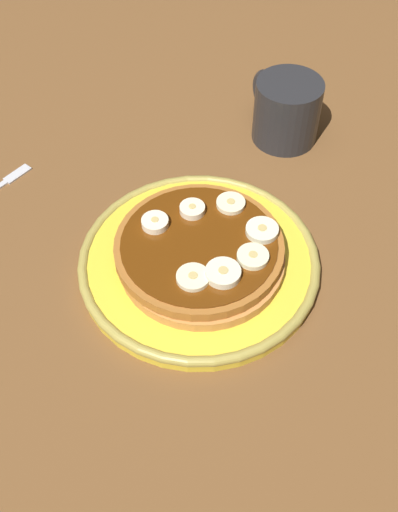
{
  "coord_description": "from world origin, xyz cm",
  "views": [
    {
      "loc": [
        -35.84,
        19.81,
        51.72
      ],
      "look_at": [
        0.0,
        0.0,
        1.98
      ],
      "focal_mm": 43.2,
      "sensor_mm": 36.0,
      "label": 1
    }
  ],
  "objects_px": {
    "banana_slice_1": "(227,272)",
    "banana_slice_2": "(231,204)",
    "banana_slice_3": "(262,231)",
    "pancake_stack": "(200,253)",
    "banana_slice_0": "(192,210)",
    "banana_slice_5": "(193,278)",
    "coffee_mug": "(285,109)",
    "plate": "(199,262)",
    "banana_slice_6": "(253,257)",
    "banana_slice_4": "(155,223)"
  },
  "relations": [
    {
      "from": "banana_slice_1",
      "to": "banana_slice_2",
      "type": "relative_size",
      "value": 1.13
    },
    {
      "from": "plate",
      "to": "pancake_stack",
      "type": "xyz_separation_m",
      "value": [
        -0.0,
        0.0,
        0.02
      ]
    },
    {
      "from": "plate",
      "to": "banana_slice_3",
      "type": "relative_size",
      "value": 7.48
    },
    {
      "from": "banana_slice_2",
      "to": "banana_slice_3",
      "type": "xyz_separation_m",
      "value": [
        -0.05,
        -0.01,
        0.0
      ]
    },
    {
      "from": "banana_slice_1",
      "to": "banana_slice_6",
      "type": "bearing_deg",
      "value": -82.16
    },
    {
      "from": "banana_slice_0",
      "to": "banana_slice_5",
      "type": "xyz_separation_m",
      "value": [
        -0.08,
        0.04,
        -0.0
      ]
    },
    {
      "from": "plate",
      "to": "banana_slice_1",
      "type": "distance_m",
      "value": 0.06
    },
    {
      "from": "banana_slice_5",
      "to": "banana_slice_3",
      "type": "bearing_deg",
      "value": -78.39
    },
    {
      "from": "pancake_stack",
      "to": "banana_slice_0",
      "type": "height_order",
      "value": "banana_slice_0"
    },
    {
      "from": "banana_slice_1",
      "to": "coffee_mug",
      "type": "bearing_deg",
      "value": -46.07
    },
    {
      "from": "plate",
      "to": "banana_slice_2",
      "type": "bearing_deg",
      "value": -61.43
    },
    {
      "from": "plate",
      "to": "banana_slice_3",
      "type": "height_order",
      "value": "banana_slice_3"
    },
    {
      "from": "banana_slice_0",
      "to": "banana_slice_6",
      "type": "height_order",
      "value": "banana_slice_0"
    },
    {
      "from": "pancake_stack",
      "to": "banana_slice_3",
      "type": "xyz_separation_m",
      "value": [
        -0.02,
        -0.06,
        0.02
      ]
    },
    {
      "from": "pancake_stack",
      "to": "banana_slice_6",
      "type": "bearing_deg",
      "value": -137.19
    },
    {
      "from": "banana_slice_1",
      "to": "banana_slice_2",
      "type": "height_order",
      "value": "banana_slice_1"
    },
    {
      "from": "banana_slice_6",
      "to": "coffee_mug",
      "type": "bearing_deg",
      "value": -41.59
    },
    {
      "from": "banana_slice_5",
      "to": "banana_slice_0",
      "type": "bearing_deg",
      "value": -28.12
    },
    {
      "from": "banana_slice_0",
      "to": "banana_slice_3",
      "type": "xyz_separation_m",
      "value": [
        -0.06,
        -0.05,
        -0.0
      ]
    },
    {
      "from": "banana_slice_0",
      "to": "pancake_stack",
      "type": "bearing_deg",
      "value": 161.06
    },
    {
      "from": "banana_slice_6",
      "to": "banana_slice_1",
      "type": "bearing_deg",
      "value": 97.84
    },
    {
      "from": "banana_slice_0",
      "to": "banana_slice_1",
      "type": "bearing_deg",
      "value": 173.43
    },
    {
      "from": "pancake_stack",
      "to": "banana_slice_2",
      "type": "bearing_deg",
      "value": -59.05
    },
    {
      "from": "pancake_stack",
      "to": "banana_slice_5",
      "type": "distance_m",
      "value": 0.05
    },
    {
      "from": "banana_slice_2",
      "to": "banana_slice_6",
      "type": "bearing_deg",
      "value": 165.88
    },
    {
      "from": "banana_slice_2",
      "to": "plate",
      "type": "bearing_deg",
      "value": 118.57
    },
    {
      "from": "plate",
      "to": "banana_slice_6",
      "type": "relative_size",
      "value": 7.92
    },
    {
      "from": "pancake_stack",
      "to": "coffee_mug",
      "type": "distance_m",
      "value": 0.25
    },
    {
      "from": "banana_slice_3",
      "to": "coffee_mug",
      "type": "xyz_separation_m",
      "value": [
        0.16,
        -0.14,
        -0.0
      ]
    },
    {
      "from": "banana_slice_2",
      "to": "banana_slice_5",
      "type": "relative_size",
      "value": 0.94
    },
    {
      "from": "banana_slice_2",
      "to": "banana_slice_3",
      "type": "height_order",
      "value": "banana_slice_3"
    },
    {
      "from": "plate",
      "to": "banana_slice_4",
      "type": "bearing_deg",
      "value": 33.03
    },
    {
      "from": "banana_slice_2",
      "to": "banana_slice_5",
      "type": "bearing_deg",
      "value": 129.28
    },
    {
      "from": "plate",
      "to": "banana_slice_5",
      "type": "bearing_deg",
      "value": 143.9
    },
    {
      "from": "banana_slice_0",
      "to": "coffee_mug",
      "type": "height_order",
      "value": "coffee_mug"
    },
    {
      "from": "banana_slice_4",
      "to": "coffee_mug",
      "type": "bearing_deg",
      "value": -67.02
    },
    {
      "from": "banana_slice_3",
      "to": "coffee_mug",
      "type": "relative_size",
      "value": 0.3
    },
    {
      "from": "banana_slice_1",
      "to": "pancake_stack",
      "type": "bearing_deg",
      "value": 6.43
    },
    {
      "from": "banana_slice_3",
      "to": "banana_slice_0",
      "type": "bearing_deg",
      "value": 38.86
    },
    {
      "from": "banana_slice_1",
      "to": "banana_slice_4",
      "type": "relative_size",
      "value": 1.24
    },
    {
      "from": "banana_slice_3",
      "to": "banana_slice_5",
      "type": "height_order",
      "value": "banana_slice_3"
    },
    {
      "from": "plate",
      "to": "banana_slice_5",
      "type": "relative_size",
      "value": 7.72
    },
    {
      "from": "banana_slice_1",
      "to": "banana_slice_2",
      "type": "distance_m",
      "value": 0.09
    },
    {
      "from": "coffee_mug",
      "to": "banana_slice_0",
      "type": "bearing_deg",
      "value": 118.04
    },
    {
      "from": "plate",
      "to": "banana_slice_4",
      "type": "xyz_separation_m",
      "value": [
        0.04,
        0.03,
        0.03
      ]
    },
    {
      "from": "banana_slice_0",
      "to": "banana_slice_6",
      "type": "relative_size",
      "value": 0.84
    },
    {
      "from": "banana_slice_2",
      "to": "banana_slice_4",
      "type": "distance_m",
      "value": 0.09
    },
    {
      "from": "banana_slice_4",
      "to": "banana_slice_5",
      "type": "relative_size",
      "value": 0.86
    },
    {
      "from": "banana_slice_5",
      "to": "coffee_mug",
      "type": "distance_m",
      "value": 0.29
    },
    {
      "from": "coffee_mug",
      "to": "banana_slice_2",
      "type": "bearing_deg",
      "value": 127.24
    }
  ]
}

